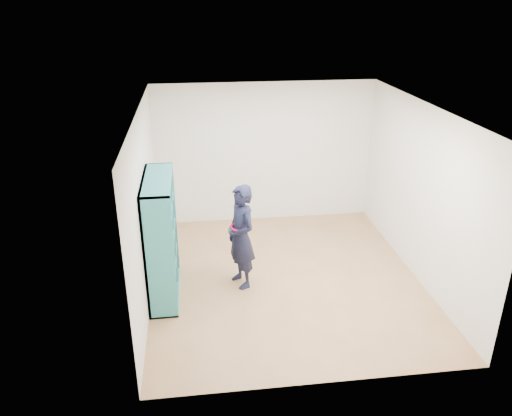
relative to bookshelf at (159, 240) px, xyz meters
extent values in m
plane|color=#9A6F46|center=(1.83, 0.15, -0.86)|extent=(4.50, 4.50, 0.00)
plane|color=white|center=(1.83, 0.15, 1.74)|extent=(4.50, 4.50, 0.00)
cube|color=silver|center=(-0.17, 0.15, 0.44)|extent=(0.02, 4.50, 2.60)
cube|color=silver|center=(3.83, 0.15, 0.44)|extent=(0.02, 4.50, 2.60)
cube|color=silver|center=(1.83, 2.40, 0.44)|extent=(4.00, 0.02, 2.60)
cube|color=silver|center=(1.83, -2.10, 0.44)|extent=(4.00, 0.02, 2.60)
cube|color=teal|center=(0.03, -0.64, 0.02)|extent=(0.39, 0.03, 1.76)
cube|color=teal|center=(0.03, 0.66, 0.02)|extent=(0.39, 0.03, 1.76)
cube|color=teal|center=(0.03, 0.01, -0.85)|extent=(0.39, 1.32, 0.03)
cube|color=teal|center=(0.03, 0.01, 0.89)|extent=(0.39, 1.32, 0.03)
cube|color=teal|center=(-0.15, 0.01, 0.02)|extent=(0.03, 1.32, 1.76)
cube|color=teal|center=(0.03, -0.20, 0.02)|extent=(0.36, 0.03, 1.71)
cube|color=teal|center=(0.03, 0.22, 0.02)|extent=(0.36, 0.03, 1.71)
cube|color=teal|center=(0.03, 0.01, -0.41)|extent=(0.36, 1.27, 0.03)
cube|color=teal|center=(0.03, 0.01, 0.02)|extent=(0.36, 1.27, 0.03)
cube|color=teal|center=(0.03, 0.01, 0.45)|extent=(0.36, 1.27, 0.03)
cube|color=beige|center=(0.05, -0.42, -0.79)|extent=(0.24, 0.15, 0.06)
cube|color=black|center=(0.06, -0.48, -0.24)|extent=(0.20, 0.18, 0.31)
cube|color=maroon|center=(0.06, -0.48, 0.15)|extent=(0.20, 0.18, 0.22)
cube|color=silver|center=(0.05, -0.42, 0.51)|extent=(0.24, 0.15, 0.09)
cube|color=navy|center=(0.06, -0.06, -0.66)|extent=(0.20, 0.18, 0.31)
cube|color=brown|center=(0.06, -0.06, -0.26)|extent=(0.20, 0.18, 0.27)
cube|color=#BFB28C|center=(0.05, 0.00, 0.08)|extent=(0.24, 0.15, 0.09)
cube|color=#26594C|center=(0.06, -0.06, 0.60)|extent=(0.20, 0.18, 0.29)
cube|color=beige|center=(0.06, 0.37, -0.71)|extent=(0.20, 0.18, 0.22)
cube|color=black|center=(0.05, 0.42, -0.36)|extent=(0.24, 0.15, 0.06)
cube|color=maroon|center=(0.06, 0.37, 0.19)|extent=(0.20, 0.18, 0.31)
cube|color=silver|center=(0.06, 0.37, 0.59)|extent=(0.20, 0.18, 0.25)
imported|color=black|center=(1.15, 0.10, -0.08)|extent=(0.56, 0.67, 1.56)
torus|color=#AF0D42|center=(1.15, 0.10, 0.08)|extent=(0.42, 0.42, 0.04)
cube|color=silver|center=(1.00, 0.12, 0.03)|extent=(0.07, 0.09, 0.14)
cube|color=black|center=(1.00, 0.12, 0.03)|extent=(0.07, 0.09, 0.14)
camera|label=1|loc=(0.54, -6.31, 3.16)|focal=35.00mm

